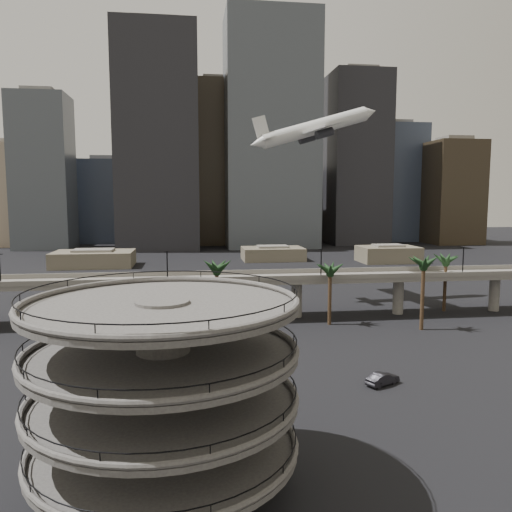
{
  "coord_description": "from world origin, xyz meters",
  "views": [
    {
      "loc": [
        -10.73,
        -44.08,
        24.43
      ],
      "look_at": [
        -1.08,
        28.0,
        15.99
      ],
      "focal_mm": 35.0,
      "sensor_mm": 36.0,
      "label": 1
    }
  ],
  "objects": [
    {
      "name": "overpass",
      "position": [
        0.0,
        55.0,
        7.34
      ],
      "size": [
        130.0,
        9.3,
        14.7
      ],
      "color": "slate",
      "rests_on": "ground"
    },
    {
      "name": "airborne_jet",
      "position": [
        18.8,
        72.68,
        40.77
      ],
      "size": [
        32.6,
        29.17,
        12.29
      ],
      "rotation": [
        0.0,
        -0.28,
        0.15
      ],
      "color": "silver",
      "rests_on": "ground"
    },
    {
      "name": "low_buildings",
      "position": [
        6.89,
        142.3,
        2.86
      ],
      "size": [
        135.0,
        27.5,
        6.8
      ],
      "color": "#615A48",
      "rests_on": "ground"
    },
    {
      "name": "skyline",
      "position": [
        15.11,
        217.09,
        42.11
      ],
      "size": [
        269.0,
        86.0,
        115.24
      ],
      "color": "#88725E",
      "rests_on": "ground"
    },
    {
      "name": "ground",
      "position": [
        0.0,
        0.0,
        0.0
      ],
      "size": [
        700.0,
        700.0,
        0.0
      ],
      "primitive_type": "plane",
      "color": "black",
      "rests_on": "ground"
    },
    {
      "name": "palm_trees",
      "position": [
        21.48,
        47.47,
        11.3
      ],
      "size": [
        54.4,
        18.4,
        14.0
      ],
      "color": "#46311E",
      "rests_on": "ground"
    },
    {
      "name": "car_a",
      "position": [
        -11.75,
        11.81,
        0.78
      ],
      "size": [
        4.71,
        2.27,
        1.55
      ],
      "primitive_type": "imported",
      "rotation": [
        0.0,
        0.0,
        1.47
      ],
      "color": "#C13F1B",
      "rests_on": "ground"
    },
    {
      "name": "car_b",
      "position": [
        14.18,
        16.4,
        0.81
      ],
      "size": [
        5.18,
        3.79,
        1.63
      ],
      "primitive_type": "imported",
      "rotation": [
        0.0,
        0.0,
        2.05
      ],
      "color": "black",
      "rests_on": "ground"
    },
    {
      "name": "parking_ramp",
      "position": [
        -13.0,
        -4.0,
        9.84
      ],
      "size": [
        22.2,
        22.2,
        17.35
      ],
      "color": "#484543",
      "rests_on": "ground"
    }
  ]
}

